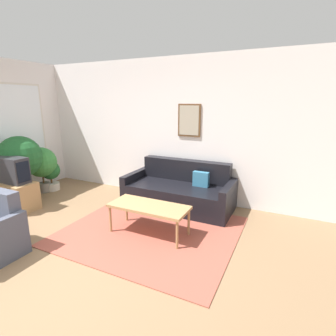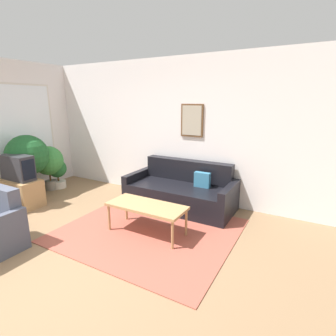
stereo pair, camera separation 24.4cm
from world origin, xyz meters
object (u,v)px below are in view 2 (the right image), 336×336
Objects in this scene: couch at (181,192)px; coffee_table at (147,207)px; tv at (18,167)px; potted_plant_tall at (27,156)px.

couch is 1.69× the size of coffee_table.
tv is at bearing -174.57° from coffee_table.
couch is 3.13m from potted_plant_tall.
couch is 1.55× the size of potted_plant_tall.
tv is at bearing -151.82° from couch.
coffee_table is 2.96m from potted_plant_tall.
potted_plant_tall reaches higher than tv.
potted_plant_tall is at bearing 177.16° from coffee_table.
couch is 2.95× the size of tv.
couch reaches higher than coffee_table.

